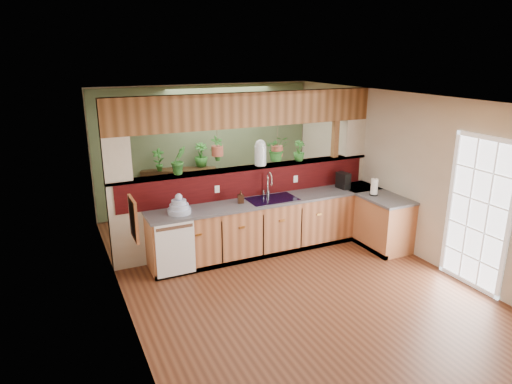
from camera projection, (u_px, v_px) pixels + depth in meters
name	position (u px, v px, depth m)	size (l,w,h in m)	color
ground	(286.00, 277.00, 6.80)	(4.60, 7.00, 0.01)	#512A19
ceiling	(290.00, 100.00, 6.04)	(4.60, 7.00, 0.01)	brown
wall_back	(206.00, 148.00, 9.45)	(4.60, 0.02, 2.60)	beige
wall_left	(120.00, 218.00, 5.49)	(0.02, 7.00, 2.60)	beige
wall_right	(413.00, 176.00, 7.35)	(0.02, 7.00, 2.60)	beige
pass_through_partition	(250.00, 178.00, 7.63)	(4.60, 0.21, 2.60)	beige
pass_through_ledge	(249.00, 168.00, 7.57)	(4.60, 0.21, 0.04)	brown
header_beam	(248.00, 110.00, 7.29)	(4.60, 0.15, 0.55)	brown
sage_backwall	(207.00, 148.00, 9.43)	(4.55, 0.02, 2.55)	#566948
countertop	(305.00, 221.00, 7.76)	(4.14, 1.52, 0.90)	#9C5B35
dishwasher	(176.00, 249.00, 6.64)	(0.58, 0.03, 0.82)	white
navy_sink	(272.00, 203.00, 7.50)	(0.82, 0.50, 0.18)	black
french_door	(477.00, 216.00, 6.28)	(0.06, 1.02, 2.16)	white
framed_print	(134.00, 219.00, 4.73)	(0.04, 0.35, 0.45)	#9C5B35
faucet	(269.00, 183.00, 7.56)	(0.18, 0.18, 0.42)	#B7B7B2
dish_stack	(179.00, 207.00, 6.79)	(0.35, 0.35, 0.31)	#A8B7D9
soap_dispenser	(241.00, 197.00, 7.26)	(0.09, 0.09, 0.20)	#3A2115
coffee_maker	(343.00, 181.00, 8.03)	(0.15, 0.25, 0.28)	black
paper_towel	(374.00, 187.00, 7.64)	(0.14, 0.14, 0.30)	black
glass_jar	(260.00, 152.00, 7.58)	(0.20, 0.20, 0.43)	silver
ledge_plant_left	(179.00, 160.00, 7.02)	(0.25, 0.20, 0.45)	#266422
ledge_plant_right	(299.00, 151.00, 7.90)	(0.20, 0.20, 0.36)	#266422
hanging_plant_a	(217.00, 141.00, 7.20)	(0.24, 0.19, 0.52)	brown
hanging_plant_b	(277.00, 138.00, 7.64)	(0.47, 0.44, 0.55)	brown
shelving_console	(180.00, 192.00, 9.19)	(1.45, 0.39, 0.97)	black
shelf_plant_a	(159.00, 160.00, 8.83)	(0.24, 0.16, 0.45)	#266422
shelf_plant_b	(201.00, 155.00, 9.17)	(0.27, 0.27, 0.48)	#266422
floor_plant	(282.00, 199.00, 9.22)	(0.64, 0.55, 0.71)	#266422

